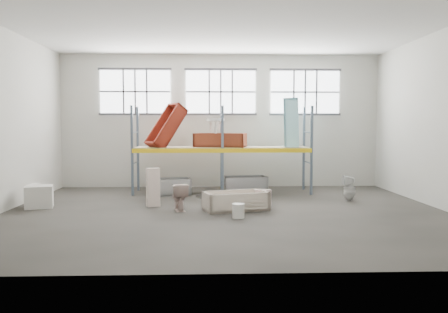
{
  "coord_description": "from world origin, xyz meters",
  "views": [
    {
      "loc": [
        -0.48,
        -11.8,
        2.33
      ],
      "look_at": [
        0.0,
        1.5,
        1.4
      ],
      "focal_mm": 35.42,
      "sensor_mm": 36.0,
      "label": 1
    }
  ],
  "objects_px": {
    "toilet_beige": "(179,197)",
    "toilet_white": "(349,188)",
    "bucket": "(238,211)",
    "bathtub_beige": "(236,201)",
    "steel_tub_right": "(245,184)",
    "steel_tub_left": "(168,187)",
    "blue_tub_upright": "(291,124)",
    "cistern_tall": "(153,187)",
    "rust_tub_flat": "(220,140)",
    "carton_near": "(39,197)"
  },
  "relations": [
    {
      "from": "bathtub_beige",
      "to": "steel_tub_left",
      "type": "height_order",
      "value": "steel_tub_left"
    },
    {
      "from": "cistern_tall",
      "to": "rust_tub_flat",
      "type": "xyz_separation_m",
      "value": [
        2.01,
        2.64,
        1.26
      ]
    },
    {
      "from": "cistern_tall",
      "to": "steel_tub_right",
      "type": "xyz_separation_m",
      "value": [
        2.87,
        2.63,
        -0.28
      ]
    },
    {
      "from": "rust_tub_flat",
      "to": "carton_near",
      "type": "xyz_separation_m",
      "value": [
        -5.24,
        -2.72,
        -1.51
      ]
    },
    {
      "from": "blue_tub_upright",
      "to": "steel_tub_right",
      "type": "bearing_deg",
      "value": 177.92
    },
    {
      "from": "rust_tub_flat",
      "to": "bucket",
      "type": "height_order",
      "value": "rust_tub_flat"
    },
    {
      "from": "bucket",
      "to": "steel_tub_left",
      "type": "bearing_deg",
      "value": 118.58
    },
    {
      "from": "cistern_tall",
      "to": "carton_near",
      "type": "xyz_separation_m",
      "value": [
        -3.22,
        -0.08,
        -0.24
      ]
    },
    {
      "from": "cistern_tall",
      "to": "steel_tub_left",
      "type": "xyz_separation_m",
      "value": [
        0.25,
        2.16,
        -0.28
      ]
    },
    {
      "from": "toilet_white",
      "to": "steel_tub_right",
      "type": "height_order",
      "value": "toilet_white"
    },
    {
      "from": "steel_tub_left",
      "to": "blue_tub_upright",
      "type": "height_order",
      "value": "blue_tub_upright"
    },
    {
      "from": "steel_tub_left",
      "to": "rust_tub_flat",
      "type": "bearing_deg",
      "value": 15.16
    },
    {
      "from": "blue_tub_upright",
      "to": "bucket",
      "type": "height_order",
      "value": "blue_tub_upright"
    },
    {
      "from": "bathtub_beige",
      "to": "blue_tub_upright",
      "type": "height_order",
      "value": "blue_tub_upright"
    },
    {
      "from": "steel_tub_left",
      "to": "bucket",
      "type": "xyz_separation_m",
      "value": [
        2.11,
        -3.87,
        -0.09
      ]
    },
    {
      "from": "toilet_beige",
      "to": "steel_tub_left",
      "type": "bearing_deg",
      "value": -91.84
    },
    {
      "from": "bucket",
      "to": "bathtub_beige",
      "type": "bearing_deg",
      "value": 89.7
    },
    {
      "from": "carton_near",
      "to": "rust_tub_flat",
      "type": "bearing_deg",
      "value": 27.44
    },
    {
      "from": "cistern_tall",
      "to": "steel_tub_right",
      "type": "distance_m",
      "value": 3.9
    },
    {
      "from": "toilet_beige",
      "to": "toilet_white",
      "type": "bearing_deg",
      "value": -178.68
    },
    {
      "from": "toilet_white",
      "to": "carton_near",
      "type": "height_order",
      "value": "toilet_white"
    },
    {
      "from": "toilet_white",
      "to": "rust_tub_flat",
      "type": "relative_size",
      "value": 0.45
    },
    {
      "from": "cistern_tall",
      "to": "toilet_white",
      "type": "xyz_separation_m",
      "value": [
        5.96,
        0.69,
        -0.16
      ]
    },
    {
      "from": "toilet_beige",
      "to": "bucket",
      "type": "height_order",
      "value": "toilet_beige"
    },
    {
      "from": "bathtub_beige",
      "to": "steel_tub_right",
      "type": "relative_size",
      "value": 1.14
    },
    {
      "from": "bathtub_beige",
      "to": "cistern_tall",
      "type": "height_order",
      "value": "cistern_tall"
    },
    {
      "from": "cistern_tall",
      "to": "blue_tub_upright",
      "type": "height_order",
      "value": "blue_tub_upright"
    },
    {
      "from": "toilet_white",
      "to": "rust_tub_flat",
      "type": "bearing_deg",
      "value": -112.89
    },
    {
      "from": "steel_tub_right",
      "to": "rust_tub_flat",
      "type": "relative_size",
      "value": 0.87
    },
    {
      "from": "steel_tub_left",
      "to": "steel_tub_right",
      "type": "relative_size",
      "value": 0.99
    },
    {
      "from": "bucket",
      "to": "steel_tub_right",
      "type": "bearing_deg",
      "value": 83.21
    },
    {
      "from": "cistern_tall",
      "to": "carton_near",
      "type": "height_order",
      "value": "cistern_tall"
    },
    {
      "from": "rust_tub_flat",
      "to": "steel_tub_right",
      "type": "bearing_deg",
      "value": -1.15
    },
    {
      "from": "toilet_beige",
      "to": "steel_tub_left",
      "type": "relative_size",
      "value": 0.5
    },
    {
      "from": "rust_tub_flat",
      "to": "blue_tub_upright",
      "type": "xyz_separation_m",
      "value": [
        2.48,
        -0.08,
        0.57
      ]
    },
    {
      "from": "toilet_white",
      "to": "carton_near",
      "type": "distance_m",
      "value": 9.21
    },
    {
      "from": "steel_tub_left",
      "to": "blue_tub_upright",
      "type": "relative_size",
      "value": 0.86
    },
    {
      "from": "bucket",
      "to": "carton_near",
      "type": "relative_size",
      "value": 0.49
    },
    {
      "from": "rust_tub_flat",
      "to": "carton_near",
      "type": "height_order",
      "value": "rust_tub_flat"
    },
    {
      "from": "steel_tub_left",
      "to": "bucket",
      "type": "bearing_deg",
      "value": -61.42
    },
    {
      "from": "toilet_beige",
      "to": "carton_near",
      "type": "bearing_deg",
      "value": -20.61
    },
    {
      "from": "toilet_white",
      "to": "carton_near",
      "type": "bearing_deg",
      "value": -81.78
    },
    {
      "from": "steel_tub_left",
      "to": "blue_tub_upright",
      "type": "bearing_deg",
      "value": 5.42
    },
    {
      "from": "toilet_white",
      "to": "steel_tub_left",
      "type": "bearing_deg",
      "value": -101.02
    },
    {
      "from": "toilet_beige",
      "to": "cistern_tall",
      "type": "height_order",
      "value": "cistern_tall"
    },
    {
      "from": "bathtub_beige",
      "to": "steel_tub_right",
      "type": "height_order",
      "value": "steel_tub_right"
    },
    {
      "from": "toilet_white",
      "to": "steel_tub_right",
      "type": "bearing_deg",
      "value": -118.61
    },
    {
      "from": "cistern_tall",
      "to": "blue_tub_upright",
      "type": "bearing_deg",
      "value": 7.41
    },
    {
      "from": "cistern_tall",
      "to": "rust_tub_flat",
      "type": "distance_m",
      "value": 3.56
    },
    {
      "from": "toilet_beige",
      "to": "cistern_tall",
      "type": "bearing_deg",
      "value": -50.96
    }
  ]
}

